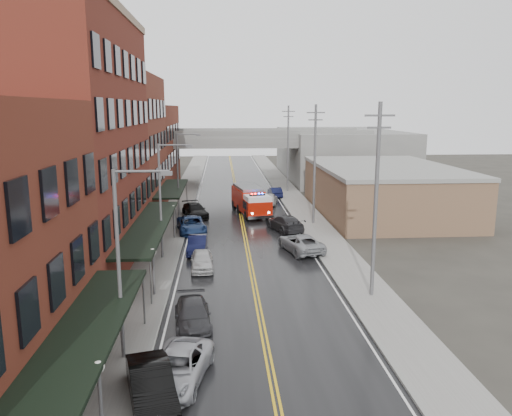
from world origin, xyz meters
TOP-DOWN VIEW (x-y plane):
  - road at (0.00, 30.00)m, footprint 11.00×160.00m
  - sidewalk_left at (-7.30, 30.00)m, footprint 3.00×160.00m
  - sidewalk_right at (7.30, 30.00)m, footprint 3.00×160.00m
  - curb_left at (-5.65, 30.00)m, footprint 0.30×160.00m
  - curb_right at (5.65, 30.00)m, footprint 0.30×160.00m
  - brick_building_b at (-13.30, 23.00)m, footprint 9.00×20.00m
  - brick_building_c at (-13.30, 40.50)m, footprint 9.00×15.00m
  - brick_building_far at (-13.30, 58.00)m, footprint 9.00×20.00m
  - tan_building at (16.00, 40.00)m, footprint 14.00×22.00m
  - right_far_block at (18.00, 70.00)m, footprint 18.00×30.00m
  - awning_0 at (-7.49, 4.00)m, footprint 2.60×16.00m
  - awning_1 at (-7.49, 23.00)m, footprint 2.60×18.00m
  - awning_2 at (-7.49, 40.50)m, footprint 2.60×13.00m
  - globe_lamp_0 at (-6.40, 2.00)m, footprint 0.44×0.44m
  - globe_lamp_1 at (-6.40, 16.00)m, footprint 0.44×0.44m
  - globe_lamp_2 at (-6.40, 30.00)m, footprint 0.44×0.44m
  - street_lamp_0 at (-6.55, 8.00)m, footprint 2.64×0.22m
  - street_lamp_1 at (-6.55, 24.00)m, footprint 2.64×0.22m
  - street_lamp_2 at (-6.55, 40.00)m, footprint 2.64×0.22m
  - utility_pole_0 at (7.20, 15.00)m, footprint 1.80×0.24m
  - utility_pole_1 at (7.20, 35.00)m, footprint 1.80×0.24m
  - utility_pole_2 at (7.20, 55.00)m, footprint 1.80×0.24m
  - overpass at (0.00, 62.00)m, footprint 40.00×10.00m
  - fire_truck at (1.12, 40.20)m, footprint 4.52×8.64m
  - parked_car_left_1 at (-5.00, 4.29)m, footprint 2.81×4.99m
  - parked_car_left_2 at (-4.09, 5.80)m, footprint 3.30×5.37m
  - parked_car_left_3 at (-3.74, 11.30)m, footprint 2.36×4.83m
  - parked_car_left_4 at (-3.60, 21.20)m, footprint 1.81×4.12m
  - parked_car_left_5 at (-4.13, 25.50)m, footprint 1.56×4.27m
  - parked_car_left_6 at (-5.00, 32.35)m, footprint 3.35×5.76m
  - parked_car_left_7 at (-5.00, 39.20)m, footprint 3.47×5.56m
  - parked_car_right_0 at (4.34, 25.28)m, footprint 3.76×5.80m
  - parked_car_right_1 at (3.95, 32.48)m, footprint 3.67×5.70m
  - parked_car_right_2 at (3.78, 45.86)m, footprint 2.49×4.53m
  - parked_car_right_3 at (5.00, 51.05)m, footprint 1.71×4.17m

SIDE VIEW (x-z plane):
  - road at x=0.00m, z-range 0.00..0.02m
  - sidewalk_left at x=-7.30m, z-range 0.00..0.15m
  - sidewalk_right at x=7.30m, z-range 0.00..0.15m
  - curb_left at x=-5.65m, z-range 0.00..0.15m
  - curb_right at x=5.65m, z-range 0.00..0.15m
  - parked_car_right_3 at x=5.00m, z-range 0.00..1.34m
  - parked_car_left_3 at x=-3.74m, z-range 0.00..1.35m
  - parked_car_left_4 at x=-3.60m, z-range 0.00..1.38m
  - parked_car_left_2 at x=-4.09m, z-range 0.00..1.39m
  - parked_car_left_5 at x=-4.13m, z-range 0.00..1.40m
  - parked_car_right_2 at x=3.78m, z-range 0.00..1.46m
  - parked_car_right_0 at x=4.34m, z-range 0.00..1.49m
  - parked_car_left_7 at x=-5.00m, z-range 0.00..1.50m
  - parked_car_left_6 at x=-5.00m, z-range 0.00..1.51m
  - parked_car_right_1 at x=3.95m, z-range 0.00..1.54m
  - parked_car_left_1 at x=-5.00m, z-range 0.00..1.56m
  - fire_truck at x=1.12m, z-range 0.13..3.15m
  - globe_lamp_0 at x=-6.40m, z-range 0.75..3.87m
  - globe_lamp_1 at x=-6.40m, z-range 0.75..3.87m
  - globe_lamp_2 at x=-6.40m, z-range 0.75..3.87m
  - tan_building at x=16.00m, z-range 0.00..5.00m
  - awning_2 at x=-7.49m, z-range 1.44..4.53m
  - awning_0 at x=-7.49m, z-range 1.44..4.53m
  - awning_1 at x=-7.49m, z-range 1.44..4.53m
  - right_far_block at x=18.00m, z-range 0.00..8.00m
  - street_lamp_0 at x=-6.55m, z-range 0.69..9.69m
  - street_lamp_1 at x=-6.55m, z-range 0.69..9.69m
  - street_lamp_2 at x=-6.55m, z-range 0.69..9.69m
  - overpass at x=0.00m, z-range 2.24..9.74m
  - brick_building_far at x=-13.30m, z-range 0.00..12.00m
  - utility_pole_0 at x=7.20m, z-range 0.31..12.31m
  - utility_pole_1 at x=7.20m, z-range 0.31..12.31m
  - utility_pole_2 at x=7.20m, z-range 0.31..12.31m
  - brick_building_c at x=-13.30m, z-range 0.00..15.00m
  - brick_building_b at x=-13.30m, z-range 0.00..18.00m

